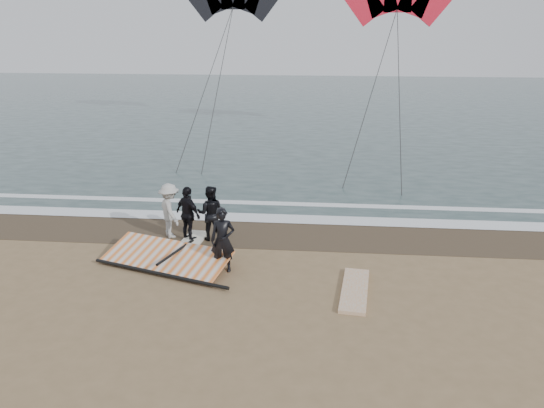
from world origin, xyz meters
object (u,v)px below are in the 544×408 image
Objects in this scene: board_white at (355,290)px; sail_rig at (166,257)px; board_cream at (188,245)px; man_main at (223,240)px.

sail_rig reaches higher than board_white.
sail_rig is (-5.61, 1.30, 0.15)m from board_white.
sail_rig is at bearing -100.10° from board_cream.
board_cream is at bearing 73.21° from sail_rig.
board_white is 0.57× the size of sail_rig.
man_main is 2.01m from sail_rig.
board_white is 5.83m from board_cream.
man_main is at bearing -9.98° from sail_rig.
board_white is at bearing -13.04° from sail_rig.
man_main is 0.45× the size of sail_rig.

